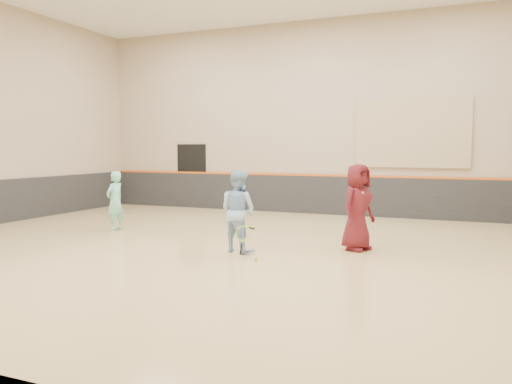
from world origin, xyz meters
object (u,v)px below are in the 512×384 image
at_px(instructor, 238,211).
at_px(girl, 115,201).
at_px(spare_racket, 245,226).
at_px(young_man, 358,207).

bearing_deg(instructor, girl, 0.20).
height_order(instructor, spare_racket, instructor).
height_order(young_man, spare_racket, young_man).
height_order(girl, instructor, instructor).
relative_size(girl, instructor, 0.91).
height_order(girl, spare_racket, girl).
xyz_separation_m(girl, instructor, (3.93, -1.19, 0.07)).
distance_m(girl, spare_racket, 3.36).
xyz_separation_m(instructor, spare_racket, (-1.09, 2.84, -0.79)).
bearing_deg(young_man, girl, 112.75).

